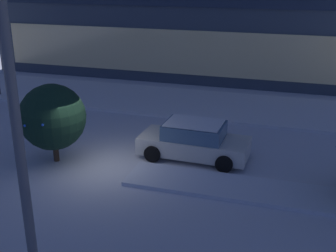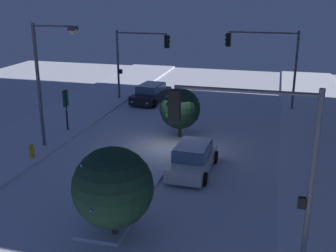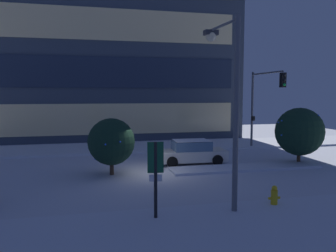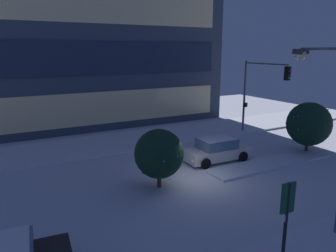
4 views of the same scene
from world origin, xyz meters
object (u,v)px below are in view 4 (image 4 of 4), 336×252
at_px(decorated_tree_left_of_median, 309,124).
at_px(street_lamp_arched, 332,113).
at_px(car_far, 216,150).
at_px(decorated_tree_median, 159,154).
at_px(parking_info_sign, 287,211).
at_px(traffic_light_corner_far_right, 261,85).

bearing_deg(decorated_tree_left_of_median, street_lamp_arched, -138.70).
xyz_separation_m(car_far, decorated_tree_median, (-5.08, -1.88, 1.10)).
bearing_deg(parking_info_sign, traffic_light_corner_far_right, -35.09).
relative_size(traffic_light_corner_far_right, street_lamp_arched, 0.86).
xyz_separation_m(car_far, decorated_tree_left_of_median, (6.54, -1.62, 1.32)).
height_order(traffic_light_corner_far_right, street_lamp_arched, street_lamp_arched).
bearing_deg(car_far, traffic_light_corner_far_right, -152.22).
height_order(car_far, decorated_tree_left_of_median, decorated_tree_left_of_median).
xyz_separation_m(traffic_light_corner_far_right, decorated_tree_left_of_median, (-0.15, -4.89, -2.18)).
xyz_separation_m(traffic_light_corner_far_right, decorated_tree_median, (-11.77, -5.15, -2.40)).
relative_size(car_far, decorated_tree_median, 1.44).
height_order(traffic_light_corner_far_right, parking_info_sign, traffic_light_corner_far_right).
height_order(traffic_light_corner_far_right, decorated_tree_median, traffic_light_corner_far_right).
bearing_deg(car_far, parking_info_sign, 67.72).
distance_m(street_lamp_arched, parking_info_sign, 4.17).
relative_size(parking_info_sign, decorated_tree_median, 0.90).
height_order(traffic_light_corner_far_right, decorated_tree_left_of_median, traffic_light_corner_far_right).
bearing_deg(decorated_tree_left_of_median, car_far, 166.06).
bearing_deg(car_far, street_lamp_arched, 83.64).
height_order(decorated_tree_median, decorated_tree_left_of_median, decorated_tree_left_of_median).
relative_size(traffic_light_corner_far_right, parking_info_sign, 2.20).
distance_m(parking_info_sign, decorated_tree_left_of_median, 13.03).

